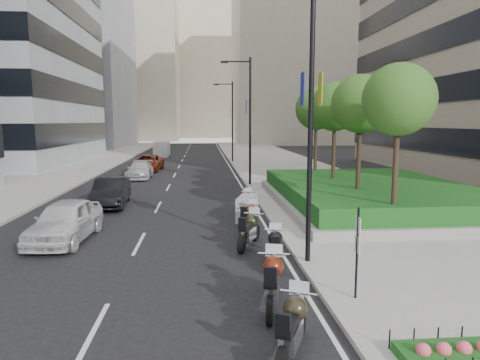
{
  "coord_description": "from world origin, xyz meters",
  "views": [
    {
      "loc": [
        0.96,
        -12.1,
        4.61
      ],
      "look_at": [
        2.62,
        6.87,
        2.0
      ],
      "focal_mm": 32.0,
      "sensor_mm": 36.0,
      "label": 1
    }
  ],
  "objects": [
    {
      "name": "motorcycle_0",
      "position": [
        2.67,
        -4.31,
        0.61
      ],
      "size": [
        1.14,
        2.14,
        1.14
      ],
      "rotation": [
        0.0,
        0.0,
        1.14
      ],
      "color": "black",
      "rests_on": "ground"
    },
    {
      "name": "delivery_van",
      "position": [
        -4.5,
        45.51,
        0.92
      ],
      "size": [
        1.86,
        4.73,
        1.97
      ],
      "rotation": [
        0.0,
        0.0,
        -0.02
      ],
      "color": "silver",
      "rests_on": "ground"
    },
    {
      "name": "lamp_post_2",
      "position": [
        4.14,
        36.0,
        5.07
      ],
      "size": [
        2.34,
        0.45,
        9.0
      ],
      "color": "black",
      "rests_on": "ground"
    },
    {
      "name": "parking_sign",
      "position": [
        4.8,
        -2.0,
        1.46
      ],
      "size": [
        0.06,
        0.32,
        2.5
      ],
      "color": "black",
      "rests_on": "ground"
    },
    {
      "name": "building_cream_right",
      "position": [
        22.0,
        80.0,
        18.0
      ],
      "size": [
        28.0,
        24.0,
        36.0
      ],
      "primitive_type": "cube",
      "color": "#B7AD93",
      "rests_on": "ground"
    },
    {
      "name": "motorcycle_1",
      "position": [
        2.65,
        -2.03,
        0.66
      ],
      "size": [
        0.88,
        2.44,
        1.23
      ],
      "rotation": [
        0.0,
        0.0,
        1.35
      ],
      "color": "black",
      "rests_on": "ground"
    },
    {
      "name": "building_cream_left",
      "position": [
        -18.0,
        100.0,
        17.0
      ],
      "size": [
        26.0,
        24.0,
        34.0
      ],
      "primitive_type": "cube",
      "color": "#B7AD93",
      "rests_on": "ground"
    },
    {
      "name": "car_b",
      "position": [
        -4.07,
        11.48,
        0.77
      ],
      "size": [
        1.9,
        4.77,
        1.54
      ],
      "primitive_type": "imported",
      "rotation": [
        0.0,
        0.0,
        0.06
      ],
      "color": "black",
      "rests_on": "ground"
    },
    {
      "name": "sidewalk_right",
      "position": [
        9.0,
        30.0,
        0.07
      ],
      "size": [
        10.0,
        100.0,
        0.15
      ],
      "primitive_type": "cube",
      "color": "#9E9B93",
      "rests_on": "ground"
    },
    {
      "name": "motorcycle_4",
      "position": [
        2.88,
        5.42,
        0.59
      ],
      "size": [
        1.07,
        2.09,
        1.11
      ],
      "rotation": [
        0.0,
        0.0,
        1.16
      ],
      "color": "black",
      "rests_on": "ground"
    },
    {
      "name": "planter",
      "position": [
        10.0,
        10.0,
        0.35
      ],
      "size": [
        10.0,
        14.0,
        0.4
      ],
      "primitive_type": "cube",
      "color": "gray",
      "rests_on": "sidewalk_right"
    },
    {
      "name": "flower_bed",
      "position": [
        5.6,
        -5.0,
        0.25
      ],
      "size": [
        2.0,
        1.0,
        0.2
      ],
      "primitive_type": "cube",
      "color": "#174914",
      "rests_on": "sidewalk_right"
    },
    {
      "name": "building_grey_far",
      "position": [
        -24.0,
        70.0,
        15.0
      ],
      "size": [
        22.0,
        26.0,
        30.0
      ],
      "primitive_type": "cube",
      "color": "gray",
      "rests_on": "ground"
    },
    {
      "name": "motorcycle_6",
      "position": [
        3.25,
        9.44,
        0.53
      ],
      "size": [
        0.66,
        1.98,
        0.99
      ],
      "rotation": [
        0.0,
        0.0,
        1.46
      ],
      "color": "black",
      "rests_on": "ground"
    },
    {
      "name": "car_c",
      "position": [
        -4.19,
        23.19,
        0.68
      ],
      "size": [
        1.93,
        4.67,
        1.35
      ],
      "primitive_type": "imported",
      "rotation": [
        0.0,
        0.0,
        0.01
      ],
      "color": "#B7B7B9",
      "rests_on": "ground"
    },
    {
      "name": "motorcycle_2",
      "position": [
        3.24,
        0.98,
        0.59
      ],
      "size": [
        0.74,
        2.2,
        1.1
      ],
      "rotation": [
        0.0,
        0.0,
        1.4
      ],
      "color": "black",
      "rests_on": "ground"
    },
    {
      "name": "building_cream_centre",
      "position": [
        2.0,
        120.0,
        19.0
      ],
      "size": [
        30.0,
        24.0,
        38.0
      ],
      "primitive_type": "cube",
      "color": "#B7AD93",
      "rests_on": "ground"
    },
    {
      "name": "tree_1",
      "position": [
        8.5,
        8.0,
        5.42
      ],
      "size": [
        2.8,
        2.8,
        6.3
      ],
      "color": "#332319",
      "rests_on": "planter"
    },
    {
      "name": "tree_3",
      "position": [
        8.5,
        16.0,
        5.42
      ],
      "size": [
        2.8,
        2.8,
        6.3
      ],
      "color": "#332319",
      "rests_on": "planter"
    },
    {
      "name": "lane_centre",
      "position": [
        -1.5,
        30.0,
        0.01
      ],
      "size": [
        0.12,
        100.0,
        0.01
      ],
      "primitive_type": "cube",
      "color": "silver",
      "rests_on": "ground"
    },
    {
      "name": "tree_0",
      "position": [
        8.5,
        4.0,
        5.42
      ],
      "size": [
        2.8,
        2.8,
        6.3
      ],
      "color": "#332319",
      "rests_on": "planter"
    },
    {
      "name": "lamp_post_1",
      "position": [
        4.14,
        18.0,
        5.07
      ],
      "size": [
        2.34,
        0.45,
        9.0
      ],
      "color": "black",
      "rests_on": "ground"
    },
    {
      "name": "motorcycle_5",
      "position": [
        3.01,
        7.44,
        0.57
      ],
      "size": [
        1.24,
        2.02,
        1.14
      ],
      "rotation": [
        0.0,
        0.0,
        1.3
      ],
      "color": "black",
      "rests_on": "ground"
    },
    {
      "name": "car_d",
      "position": [
        -4.25,
        28.56,
        0.75
      ],
      "size": [
        2.81,
        5.52,
        1.49
      ],
      "primitive_type": "imported",
      "rotation": [
        0.0,
        0.0,
        -0.06
      ],
      "color": "maroon",
      "rests_on": "ground"
    },
    {
      "name": "hedge",
      "position": [
        10.0,
        10.0,
        0.95
      ],
      "size": [
        9.4,
        13.4,
        0.8
      ],
      "primitive_type": "cube",
      "color": "#174914",
      "rests_on": "planter"
    },
    {
      "name": "tree_2",
      "position": [
        8.5,
        12.0,
        5.42
      ],
      "size": [
        2.8,
        2.8,
        6.3
      ],
      "color": "#332319",
      "rests_on": "planter"
    },
    {
      "name": "car_a",
      "position": [
        -4.38,
        4.6,
        0.8
      ],
      "size": [
        2.17,
        4.8,
        1.6
      ],
      "primitive_type": "imported",
      "rotation": [
        0.0,
        0.0,
        -0.06
      ],
      "color": "silver",
      "rests_on": "ground"
    },
    {
      "name": "lane_edge",
      "position": [
        3.7,
        30.0,
        0.01
      ],
      "size": [
        0.12,
        100.0,
        0.01
      ],
      "primitive_type": "cube",
      "color": "silver",
      "rests_on": "ground"
    },
    {
      "name": "motorcycle_3",
      "position": [
        2.65,
        3.22,
        0.63
      ],
      "size": [
        1.15,
        2.19,
        1.17
      ],
      "rotation": [
        0.0,
        0.0,
        1.14
      ],
      "color": "black",
      "rests_on": "ground"
    },
    {
      "name": "ground",
      "position": [
        0.0,
        0.0,
        0.0
      ],
      "size": [
        160.0,
        160.0,
        0.0
      ],
      "primitive_type": "plane",
      "color": "black",
      "rests_on": "ground"
    },
    {
      "name": "sidewalk_left",
      "position": [
        -12.0,
        30.0,
        0.07
      ],
      "size": [
        8.0,
        100.0,
        0.15
      ],
      "primitive_type": "cube",
      "color": "#9E9B93",
      "rests_on": "ground"
    },
    {
      "name": "lamp_post_0",
      "position": [
        4.14,
        1.0,
        5.07
      ],
      "size": [
        2.34,
        0.45,
        9.0
      ],
      "color": "black",
      "rests_on": "ground"
    }
  ]
}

